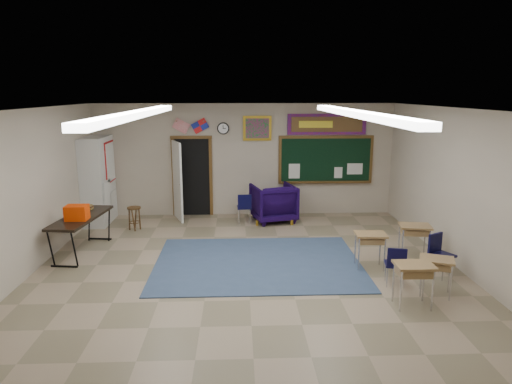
{
  "coord_description": "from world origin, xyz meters",
  "views": [
    {
      "loc": [
        -0.18,
        -7.64,
        3.3
      ],
      "look_at": [
        0.19,
        1.5,
        1.28
      ],
      "focal_mm": 32.0,
      "sensor_mm": 36.0,
      "label": 1
    }
  ],
  "objects_px": {
    "wingback_armchair": "(273,203)",
    "student_desk_front_left": "(370,249)",
    "student_desk_front_right": "(414,240)",
    "wooden_stool": "(134,218)",
    "folding_table": "(82,233)"
  },
  "relations": [
    {
      "from": "wingback_armchair",
      "to": "student_desk_front_left",
      "type": "bearing_deg",
      "value": 101.22
    },
    {
      "from": "student_desk_front_right",
      "to": "wooden_stool",
      "type": "bearing_deg",
      "value": 168.67
    },
    {
      "from": "wingback_armchair",
      "to": "folding_table",
      "type": "xyz_separation_m",
      "value": [
        -4.16,
        -2.24,
        -0.05
      ]
    },
    {
      "from": "student_desk_front_right",
      "to": "wooden_stool",
      "type": "xyz_separation_m",
      "value": [
        -6.01,
        2.28,
        -0.11
      ]
    },
    {
      "from": "wingback_armchair",
      "to": "folding_table",
      "type": "distance_m",
      "value": 4.73
    },
    {
      "from": "student_desk_front_left",
      "to": "wooden_stool",
      "type": "bearing_deg",
      "value": 155.48
    },
    {
      "from": "wooden_stool",
      "to": "folding_table",
      "type": "bearing_deg",
      "value": -114.55
    },
    {
      "from": "wingback_armchair",
      "to": "student_desk_front_left",
      "type": "distance_m",
      "value": 3.68
    },
    {
      "from": "wooden_stool",
      "to": "wingback_armchair",
      "type": "bearing_deg",
      "value": 10.77
    },
    {
      "from": "student_desk_front_right",
      "to": "folding_table",
      "type": "xyz_separation_m",
      "value": [
        -6.74,
        0.69,
        0.03
      ]
    },
    {
      "from": "student_desk_front_left",
      "to": "wooden_stool",
      "type": "distance_m",
      "value": 5.68
    },
    {
      "from": "student_desk_front_left",
      "to": "wooden_stool",
      "type": "xyz_separation_m",
      "value": [
        -5.01,
        2.68,
        -0.09
      ]
    },
    {
      "from": "student_desk_front_left",
      "to": "folding_table",
      "type": "height_order",
      "value": "folding_table"
    },
    {
      "from": "wingback_armchair",
      "to": "student_desk_front_right",
      "type": "relative_size",
      "value": 1.48
    },
    {
      "from": "wingback_armchair",
      "to": "student_desk_front_left",
      "type": "height_order",
      "value": "wingback_armchair"
    }
  ]
}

